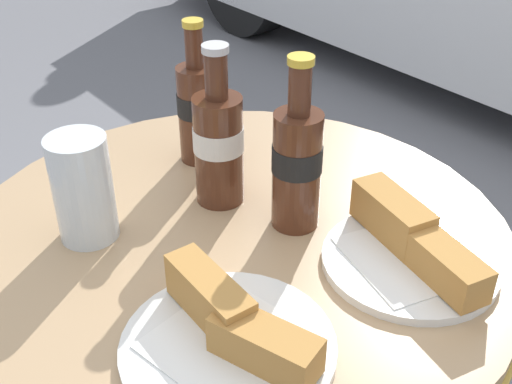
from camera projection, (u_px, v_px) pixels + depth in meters
The scene contains 7 objects.
bistro_table at pixel (236, 308), 0.97m from camera, with size 0.79×0.79×0.71m.
cola_bottle_left at pixel (197, 108), 1.01m from camera, with size 0.06×0.06×0.23m.
cola_bottle_right at pixel (219, 143), 0.91m from camera, with size 0.07×0.07×0.24m.
cola_bottle_center at pixel (297, 163), 0.86m from camera, with size 0.07×0.07×0.25m.
drinking_glass at pixel (84, 193), 0.85m from camera, with size 0.08×0.08×0.15m.
lunch_plate_near at pixel (230, 334), 0.70m from camera, with size 0.24×0.24×0.07m.
lunch_plate_far at pixel (411, 249), 0.82m from camera, with size 0.23×0.23×0.07m.
Camera 1 is at (0.58, -0.42, 1.24)m, focal length 45.00 mm.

